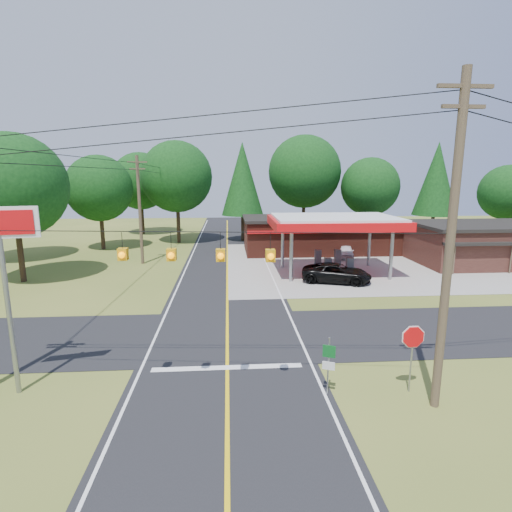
{
  "coord_description": "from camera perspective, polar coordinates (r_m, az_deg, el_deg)",
  "views": [
    {
      "loc": [
        0.11,
        -19.62,
        8.18
      ],
      "look_at": [
        2.0,
        7.0,
        2.8
      ],
      "focal_mm": 28.0,
      "sensor_mm": 36.0,
      "label": 1
    }
  ],
  "objects": [
    {
      "name": "ground",
      "position": [
        21.26,
        -4.13,
        -11.26
      ],
      "size": [
        120.0,
        120.0,
        0.0
      ],
      "primitive_type": "plane",
      "color": "#4C6021",
      "rests_on": "ground"
    },
    {
      "name": "main_highway",
      "position": [
        21.26,
        -4.13,
        -11.24
      ],
      "size": [
        8.0,
        120.0,
        0.02
      ],
      "primitive_type": "cube",
      "color": "black",
      "rests_on": "ground"
    },
    {
      "name": "cross_road",
      "position": [
        21.25,
        -4.13,
        -11.23
      ],
      "size": [
        70.0,
        7.0,
        0.02
      ],
      "primitive_type": "cube",
      "color": "black",
      "rests_on": "ground"
    },
    {
      "name": "lane_center_yellow",
      "position": [
        21.25,
        -4.13,
        -11.2
      ],
      "size": [
        0.15,
        110.0,
        0.0
      ],
      "primitive_type": "cube",
      "color": "yellow",
      "rests_on": "main_highway"
    },
    {
      "name": "gas_canopy",
      "position": [
        34.04,
        11.15,
        4.58
      ],
      "size": [
        10.6,
        7.4,
        4.88
      ],
      "color": "gray",
      "rests_on": "ground"
    },
    {
      "name": "convenience_store",
      "position": [
        44.18,
        8.93,
        3.11
      ],
      "size": [
        16.4,
        7.55,
        3.8
      ],
      "color": "#562218",
      "rests_on": "ground"
    },
    {
      "name": "utility_pole_near_right",
      "position": [
        14.79,
        25.97,
        1.6
      ],
      "size": [
        1.8,
        0.3,
        11.5
      ],
      "color": "#473828",
      "rests_on": "ground"
    },
    {
      "name": "utility_pole_far_left",
      "position": [
        38.6,
        -16.28,
        6.52
      ],
      "size": [
        1.8,
        0.3,
        10.0
      ],
      "color": "#473828",
      "rests_on": "ground"
    },
    {
      "name": "utility_pole_north",
      "position": [
        55.13,
        -11.03,
        7.62
      ],
      "size": [
        0.3,
        0.3,
        9.5
      ],
      "color": "#473828",
      "rests_on": "ground"
    },
    {
      "name": "overhead_beacons",
      "position": [
        13.81,
        -8.65,
        3.07
      ],
      "size": [
        17.04,
        2.04,
        1.03
      ],
      "color": "black",
      "rests_on": "ground"
    },
    {
      "name": "treeline_backdrop",
      "position": [
        43.64,
        -3.18,
        10.47
      ],
      "size": [
        70.27,
        51.59,
        13.3
      ],
      "color": "#332316",
      "rests_on": "ground"
    },
    {
      "name": "suv_car",
      "position": [
        31.67,
        11.43,
        -2.43
      ],
      "size": [
        6.66,
        6.66,
        1.47
      ],
      "primitive_type": "imported",
      "rotation": [
        0.0,
        0.0,
        1.26
      ],
      "color": "black",
      "rests_on": "ground"
    },
    {
      "name": "sedan_car",
      "position": [
        41.38,
        12.71,
        0.62
      ],
      "size": [
        4.57,
        4.57,
        1.28
      ],
      "primitive_type": "imported",
      "rotation": [
        0.0,
        0.0,
        -0.25
      ],
      "color": "white",
      "rests_on": "ground"
    },
    {
      "name": "big_stop_sign",
      "position": [
        16.94,
        -32.6,
        0.17
      ],
      "size": [
        2.64,
        0.62,
        7.22
      ],
      "color": "gray",
      "rests_on": "ground"
    },
    {
      "name": "octagonal_stop_sign",
      "position": [
        16.44,
        21.5,
        -11.38
      ],
      "size": [
        0.93,
        0.1,
        2.71
      ],
      "color": "gray",
      "rests_on": "ground"
    },
    {
      "name": "route_sign_post",
      "position": [
        15.64,
        10.33,
        -14.56
      ],
      "size": [
        0.45,
        0.21,
        2.31
      ],
      "color": "gray",
      "rests_on": "ground"
    }
  ]
}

